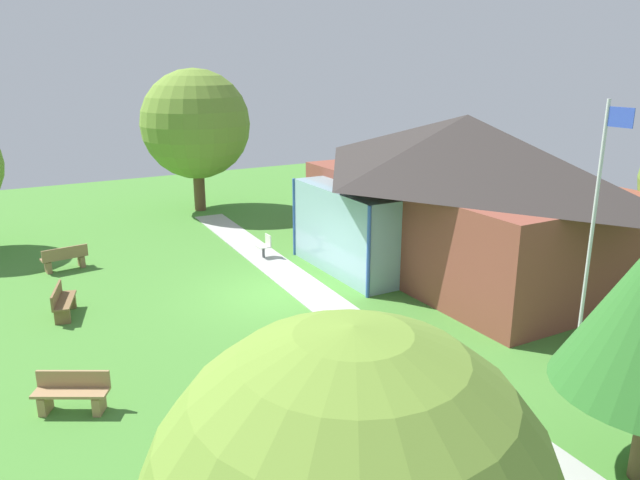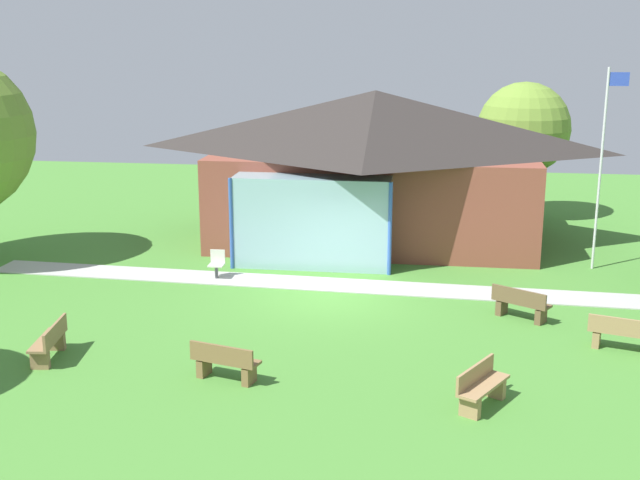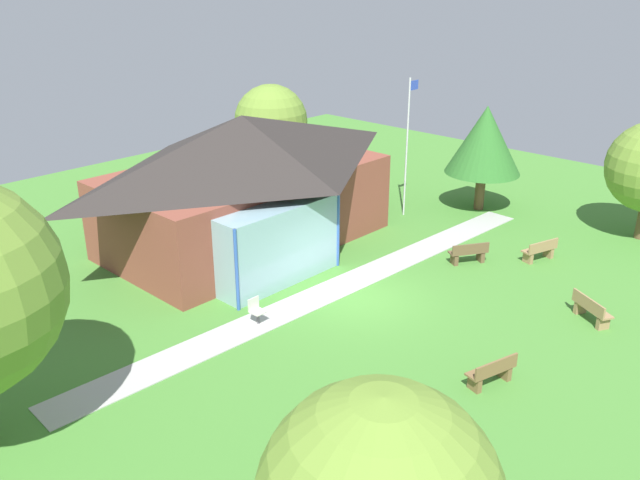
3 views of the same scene
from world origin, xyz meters
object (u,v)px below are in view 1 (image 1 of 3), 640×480
pavilion (458,191)px  bench_front_left (65,259)px  patio_chair_west (265,247)px  bench_lawn_far_right (295,430)px  tree_west_hedge (196,124)px  flagpole (593,232)px  bench_front_center (63,303)px  bench_front_right (72,393)px  bench_mid_right (326,360)px

pavilion → bench_front_left: bearing=-118.1°
bench_front_left → patio_chair_west: (2.11, 6.56, 0.01)m
bench_lawn_far_right → tree_west_hedge: bearing=-176.3°
flagpole → bench_lawn_far_right: flagpole is taller
pavilion → bench_lawn_far_right: (6.58, -9.50, -2.32)m
flagpole → bench_front_left: size_ratio=4.00×
flagpole → bench_front_center: flagpole is taller
tree_west_hedge → pavilion: bearing=21.4°
bench_lawn_far_right → patio_chair_west: 11.59m
bench_front_center → tree_west_hedge: (-10.49, 7.49, 3.69)m
flagpole → bench_lawn_far_right: size_ratio=3.96×
bench_front_right → tree_west_hedge: size_ratio=0.23×
bench_mid_right → patio_chair_west: patio_chair_west is taller
bench_lawn_far_right → bench_front_center: bearing=-144.4°
bench_front_right → bench_lawn_far_right: bearing=164.6°
tree_west_hedge → bench_front_right: bearing=-26.8°
bench_front_center → bench_front_right: 5.34m
bench_front_center → flagpole: bearing=62.1°
bench_mid_right → patio_chair_west: size_ratio=1.75×
bench_front_right → bench_mid_right: size_ratio=1.01×
patio_chair_west → pavilion: bearing=-128.9°
flagpole → bench_mid_right: bearing=-118.2°
flagpole → bench_front_left: 16.62m
bench_mid_right → tree_west_hedge: (-17.05, 2.72, 3.69)m
bench_front_center → pavilion: bearing=95.9°
bench_front_right → bench_mid_right: 5.40m
bench_lawn_far_right → bench_front_right: (-3.37, -3.40, 0.00)m
bench_front_center → bench_front_right: bearing=10.3°
patio_chair_west → bench_front_center: bearing=106.0°
flagpole → bench_lawn_far_right: 7.56m
pavilion → bench_front_left: pavilion is taller
flagpole → bench_front_center: 13.84m
bench_front_left → bench_lawn_far_right: bearing=-87.3°
bench_front_left → patio_chair_west: patio_chair_west is taller
pavilion → tree_west_hedge: (-12.59, -4.93, 1.37)m
flagpole → bench_front_right: bearing=-111.0°
tree_west_hedge → bench_mid_right: bearing=-9.1°
bench_mid_right → bench_front_right: bearing=-71.4°
bench_front_left → bench_front_right: bearing=-104.0°
pavilion → tree_west_hedge: size_ratio=1.79×
flagpole → bench_front_center: (-9.28, -9.83, -2.99)m
bench_front_right → bench_front_left: bearing=-67.1°
flagpole → patio_chair_west: size_ratio=7.19×
pavilion → bench_front_right: pavilion is taller
patio_chair_west → tree_west_hedge: tree_west_hedge is taller
bench_mid_right → patio_chair_west: bearing=-163.3°
bench_front_right → patio_chair_west: size_ratio=1.77×
pavilion → flagpole: size_ratio=1.92×
bench_front_left → bench_front_right: size_ratio=1.01×
pavilion → patio_chair_west: pavilion is taller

